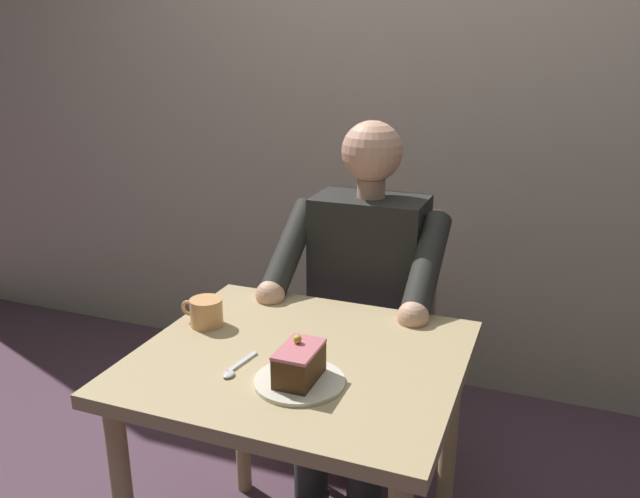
# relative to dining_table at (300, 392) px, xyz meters

# --- Properties ---
(cafe_rear_panel) EXTENTS (6.40, 0.12, 3.00)m
(cafe_rear_panel) POSITION_rel_dining_table_xyz_m (0.00, -1.33, 0.88)
(cafe_rear_panel) COLOR beige
(cafe_rear_panel) RESTS_ON ground
(dining_table) EXTENTS (0.80, 0.72, 0.72)m
(dining_table) POSITION_rel_dining_table_xyz_m (0.00, 0.00, 0.00)
(dining_table) COLOR tan
(dining_table) RESTS_ON ground
(chair) EXTENTS (0.42, 0.42, 0.91)m
(chair) POSITION_rel_dining_table_xyz_m (0.00, -0.69, -0.11)
(chair) COLOR tan
(chair) RESTS_ON ground
(seated_person) EXTENTS (0.53, 0.58, 1.24)m
(seated_person) POSITION_rel_dining_table_xyz_m (0.00, -0.51, 0.03)
(seated_person) COLOR #282725
(seated_person) RESTS_ON ground
(dessert_plate) EXTENTS (0.21, 0.21, 0.01)m
(dessert_plate) POSITION_rel_dining_table_xyz_m (-0.05, 0.13, 0.11)
(dessert_plate) COLOR silver
(dessert_plate) RESTS_ON dining_table
(cake_slice) EXTENTS (0.08, 0.13, 0.10)m
(cake_slice) POSITION_rel_dining_table_xyz_m (-0.05, 0.13, 0.16)
(cake_slice) COLOR #4B2C14
(cake_slice) RESTS_ON dessert_plate
(coffee_cup) EXTENTS (0.12, 0.09, 0.08)m
(coffee_cup) POSITION_rel_dining_table_xyz_m (0.31, -0.07, 0.15)
(coffee_cup) COLOR #E49E61
(coffee_cup) RESTS_ON dining_table
(dessert_spoon) EXTENTS (0.03, 0.14, 0.01)m
(dessert_spoon) POSITION_rel_dining_table_xyz_m (0.11, 0.13, 0.11)
(dessert_spoon) COLOR silver
(dessert_spoon) RESTS_ON dining_table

